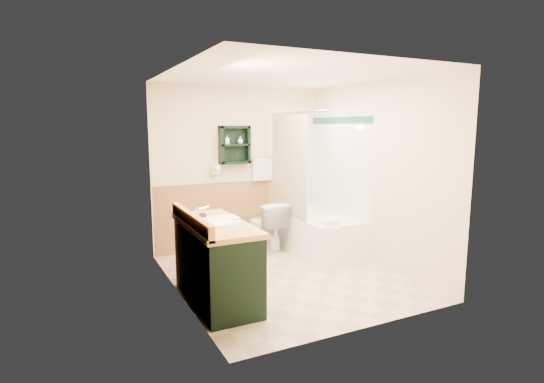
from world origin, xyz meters
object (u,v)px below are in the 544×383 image
(soap_bottle_b, at_px, (240,141))
(bathtub, at_px, (316,233))
(hair_dryer, at_px, (215,170))
(vanity, at_px, (216,262))
(soap_bottle_a, at_px, (227,142))
(wall_shelf, at_px, (235,145))
(vanity_book, at_px, (190,207))
(toilet, at_px, (265,226))

(soap_bottle_b, bearing_deg, bathtub, -33.41)
(hair_dryer, distance_m, vanity, 2.01)
(hair_dryer, distance_m, bathtub, 1.75)
(hair_dryer, bearing_deg, bathtub, -26.11)
(soap_bottle_a, bearing_deg, wall_shelf, 2.45)
(hair_dryer, relative_size, soap_bottle_a, 1.95)
(vanity_book, relative_size, soap_bottle_b, 2.30)
(vanity, bearing_deg, vanity_book, 115.78)
(vanity, bearing_deg, soap_bottle_a, 65.67)
(vanity_book, bearing_deg, toilet, 42.89)
(vanity, distance_m, soap_bottle_a, 2.22)
(vanity, height_order, vanity_book, vanity_book)
(wall_shelf, distance_m, hair_dryer, 0.46)
(vanity, distance_m, vanity_book, 0.66)
(bathtub, bearing_deg, vanity, -150.16)
(wall_shelf, xyz_separation_m, vanity_book, (-1.06, -1.38, -0.59))
(vanity_book, bearing_deg, wall_shelf, 57.65)
(toilet, height_order, soap_bottle_b, soap_bottle_b)
(vanity, xyz_separation_m, soap_bottle_b, (0.98, 1.72, 1.18))
(toilet, bearing_deg, soap_bottle_b, -53.32)
(soap_bottle_b, bearing_deg, hair_dryer, 175.55)
(bathtub, height_order, soap_bottle_b, soap_bottle_b)
(vanity, relative_size, soap_bottle_a, 10.79)
(hair_dryer, distance_m, soap_bottle_a, 0.44)
(toilet, bearing_deg, vanity, 43.57)
(toilet, bearing_deg, wall_shelf, -45.69)
(wall_shelf, distance_m, soap_bottle_a, 0.12)
(bathtub, bearing_deg, hair_dryer, 153.89)
(vanity, bearing_deg, hair_dryer, 71.23)
(bathtub, relative_size, soap_bottle_b, 14.70)
(toilet, relative_size, soap_bottle_b, 7.25)
(soap_bottle_a, bearing_deg, hair_dryer, 170.70)
(hair_dryer, height_order, vanity, hair_dryer)
(hair_dryer, bearing_deg, soap_bottle_a, -9.30)
(soap_bottle_a, relative_size, soap_bottle_b, 1.21)
(wall_shelf, height_order, hair_dryer, wall_shelf)
(wall_shelf, distance_m, toilet, 1.27)
(hair_dryer, relative_size, vanity_book, 1.02)
(toilet, xyz_separation_m, vanity_book, (-1.41, -1.09, 0.60))
(soap_bottle_b, bearing_deg, wall_shelf, 176.67)
(wall_shelf, xyz_separation_m, soap_bottle_b, (0.09, -0.01, 0.05))
(vanity, height_order, soap_bottle_a, soap_bottle_a)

